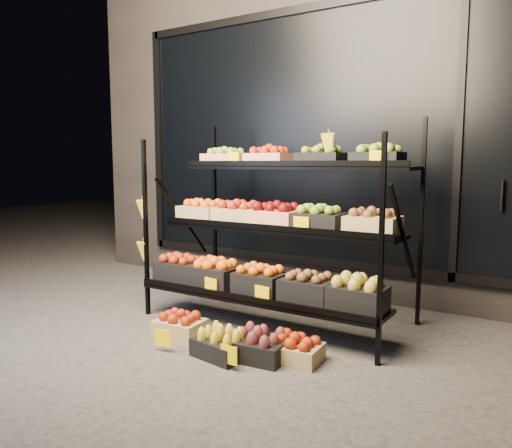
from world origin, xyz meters
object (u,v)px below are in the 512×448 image
Objects in this scene: floor_crate_left at (180,324)px; floor_crate_midleft at (222,344)px; display_rack at (273,227)px; floor_crate_midright at (295,349)px.

floor_crate_left is 0.54m from floor_crate_midleft.
floor_crate_left is 0.93× the size of floor_crate_midleft.
display_rack reaches higher than floor_crate_midleft.
floor_crate_left is 1.04× the size of floor_crate_midright.
floor_crate_left is at bearing 177.83° from floor_crate_midright.
floor_crate_midleft is at bearing -22.56° from floor_crate_left.
display_rack reaches higher than floor_crate_midright.
floor_crate_midright is at bearing 33.08° from floor_crate_midleft.
display_rack is 5.82× the size of floor_crate_left.
display_rack is 6.02× the size of floor_crate_midright.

